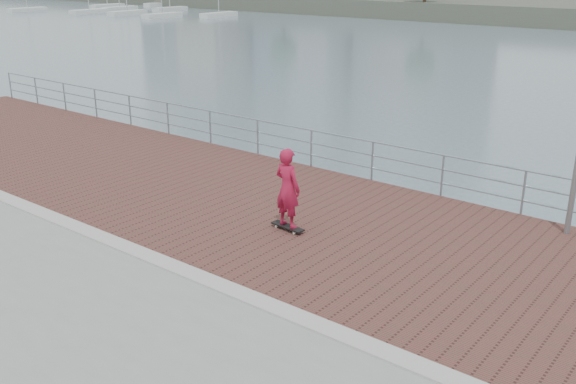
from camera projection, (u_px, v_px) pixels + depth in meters
The scene contains 7 objects.
water at pixel (224, 379), 12.47m from camera, with size 400.00×400.00×0.00m, color slate.
brick_lane at pixel (332, 227), 14.45m from camera, with size 40.00×6.80×0.02m, color brown.
curb at pixel (221, 286), 11.78m from camera, with size 40.00×0.40×0.06m, color #B7B5AD.
guardrail at pixel (406, 163), 16.73m from camera, with size 39.06×0.06×1.13m.
skateboard at pixel (288, 227), 14.25m from camera, with size 0.86×0.29×0.10m.
skateboarder at pixel (288, 188), 13.94m from camera, with size 0.66×0.43×1.80m, color #AF1739.
marina at pixel (130, 9), 105.40m from camera, with size 34.08×29.78×9.80m.
Camera 1 is at (7.48, -7.49, 5.63)m, focal length 40.00 mm.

